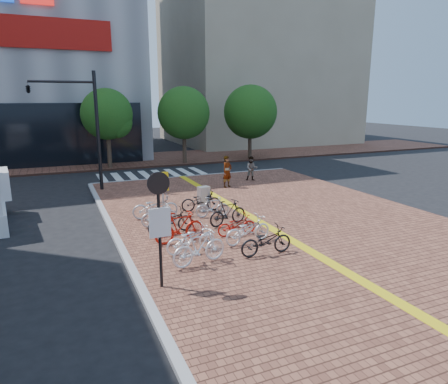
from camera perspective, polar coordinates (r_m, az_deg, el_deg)
name	(u,v)px	position (r m, az deg, el deg)	size (l,w,h in m)	color
ground	(225,237)	(15.92, 0.09, -6.43)	(120.00, 120.00, 0.00)	black
sidewalk	(376,271)	(13.60, 20.87, -10.55)	(14.00, 34.00, 0.15)	brown
tactile_strip	(351,274)	(12.92, 17.65, -11.16)	(0.40, 34.00, 0.01)	yellow
kerb_west	(156,319)	(10.41, -9.65, -17.48)	(0.25, 34.00, 0.15)	gray
kerb_north	(196,176)	(27.77, -4.08, 2.26)	(14.00, 0.25, 0.15)	gray
far_sidewalk	(128,161)	(35.65, -13.50, 4.38)	(70.00, 8.00, 0.15)	brown
building_beige	(255,68)	(51.77, 4.49, 17.26)	(20.00, 18.00, 18.00)	gray
crosswalk	(153,175)	(28.99, -10.07, 2.42)	(7.50, 4.00, 0.01)	silver
street_trees	(196,114)	(33.11, -4.00, 11.05)	(16.20, 4.60, 6.35)	#38281E
bike_0	(199,247)	(12.85, -3.56, -7.90)	(0.54, 1.93, 1.16)	white
bike_1	(191,239)	(13.87, -4.74, -6.70)	(0.65, 1.85, 0.97)	white
bike_2	(180,227)	(14.83, -6.34, -4.99)	(0.55, 1.96, 1.17)	red
bike_3	(170,221)	(15.89, -7.66, -4.12)	(0.66, 1.89, 0.99)	black
bike_4	(159,215)	(16.84, -9.21, -3.24)	(0.45, 1.59, 0.96)	silver
bike_5	(155,207)	(17.92, -9.80, -2.09)	(0.70, 2.01, 1.06)	#BABABF
bike_6	(266,241)	(13.70, 6.04, -6.94)	(0.66, 1.90, 1.00)	black
bike_7	(248,230)	(14.71, 3.42, -5.41)	(0.68, 1.94, 1.02)	white
bike_8	(237,225)	(15.55, 1.82, -4.71)	(0.55, 1.59, 0.83)	#B8160D
bike_9	(228,213)	(16.70, 0.55, -2.97)	(0.51, 1.81, 1.09)	black
bike_10	(212,207)	(17.87, -1.66, -2.15)	(0.44, 1.55, 0.93)	silver
bike_11	(201,201)	(18.83, -3.28, -1.26)	(0.66, 1.89, 0.99)	black
pedestrian_a	(227,172)	(23.80, 0.46, 2.92)	(0.68, 0.45, 1.87)	gray
pedestrian_b	(252,168)	(25.85, 3.98, 3.37)	(0.76, 0.59, 1.57)	#464C59
utility_box	(204,198)	(18.98, -2.91, -0.91)	(0.52, 0.38, 1.14)	#A9AAAE
yellow_sign	(163,185)	(18.18, -8.74, 0.93)	(0.54, 0.13, 1.99)	#B7B7BC
notice_sign	(159,216)	(10.97, -9.21, -3.43)	(0.61, 0.14, 3.32)	black
traffic_light_pole	(67,109)	(23.83, -21.55, 10.93)	(3.59, 1.38, 6.69)	black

